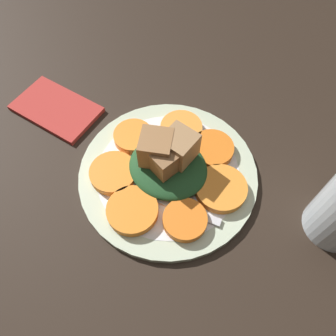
{
  "coord_description": "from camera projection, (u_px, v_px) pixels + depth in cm",
  "views": [
    {
      "loc": [
        12.65,
        -20.25,
        44.3
      ],
      "look_at": [
        0.0,
        0.0,
        4.1
      ],
      "focal_mm": 35.0,
      "sensor_mm": 36.0,
      "label": 1
    }
  ],
  "objects": [
    {
      "name": "carrot_slice_4",
      "position": [
        181.0,
        129.0,
        0.51
      ],
      "size": [
        6.5,
        6.5,
        1.29
      ],
      "primitive_type": "cylinder",
      "color": "orange",
      "rests_on": "plate"
    },
    {
      "name": "plate",
      "position": [
        168.0,
        173.0,
        0.48
      ],
      "size": [
        26.05,
        26.05,
        1.05
      ],
      "color": "beige",
      "rests_on": "table_slab"
    },
    {
      "name": "carrot_slice_6",
      "position": [
        113.0,
        173.0,
        0.47
      ],
      "size": [
        6.78,
        6.78,
        1.29
      ],
      "primitive_type": "cylinder",
      "color": "orange",
      "rests_on": "plate"
    },
    {
      "name": "fork",
      "position": [
        154.0,
        198.0,
        0.45
      ],
      "size": [
        18.34,
        4.61,
        0.4
      ],
      "rotation": [
        0.0,
        0.0,
        0.16
      ],
      "color": "silver",
      "rests_on": "plate"
    },
    {
      "name": "carrot_slice_5",
      "position": [
        133.0,
        136.0,
        0.5
      ],
      "size": [
        5.99,
        5.99,
        1.29
      ],
      "primitive_type": "cylinder",
      "color": "orange",
      "rests_on": "plate"
    },
    {
      "name": "napkin",
      "position": [
        56.0,
        109.0,
        0.55
      ],
      "size": [
        13.98,
        8.39,
        0.8
      ],
      "color": "#B2332D",
      "rests_on": "table_slab"
    },
    {
      "name": "carrot_slice_3",
      "position": [
        212.0,
        149.0,
        0.49
      ],
      "size": [
        6.45,
        6.45,
        1.29
      ],
      "primitive_type": "cylinder",
      "color": "orange",
      "rests_on": "plate"
    },
    {
      "name": "carrot_slice_2",
      "position": [
        221.0,
        189.0,
        0.45
      ],
      "size": [
        7.26,
        7.26,
        1.29
      ],
      "primitive_type": "cylinder",
      "color": "orange",
      "rests_on": "plate"
    },
    {
      "name": "carrot_slice_0",
      "position": [
        132.0,
        210.0,
        0.44
      ],
      "size": [
        6.98,
        6.98,
        1.29
      ],
      "primitive_type": "cylinder",
      "color": "orange",
      "rests_on": "plate"
    },
    {
      "name": "carrot_slice_1",
      "position": [
        185.0,
        220.0,
        0.43
      ],
      "size": [
        5.91,
        5.91,
        1.29
      ],
      "primitive_type": "cylinder",
      "color": "orange",
      "rests_on": "plate"
    },
    {
      "name": "center_pile",
      "position": [
        168.0,
        160.0,
        0.46
      ],
      "size": [
        11.47,
        10.32,
        6.76
      ],
      "color": "#1E4723",
      "rests_on": "plate"
    },
    {
      "name": "table_slab",
      "position": [
        168.0,
        178.0,
        0.49
      ],
      "size": [
        120.0,
        120.0,
        2.0
      ],
      "primitive_type": "cube",
      "color": "black",
      "rests_on": "ground"
    }
  ]
}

